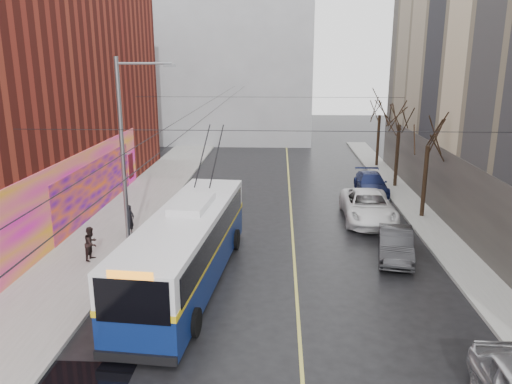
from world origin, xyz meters
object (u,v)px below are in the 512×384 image
parked_car_c (368,206)px  pedestrian_b (91,243)px  trolleybus (187,246)px  parked_car_d (371,184)px  streetlight_pole (126,152)px  pedestrian_a (130,220)px  tree_mid (400,113)px  following_car (226,198)px  tree_near (429,132)px  tree_far (380,106)px  parked_car_b (395,244)px

parked_car_c → pedestrian_b: bearing=-152.2°
trolleybus → parked_car_d: (9.91, 14.42, -0.90)m
streetlight_pole → trolleybus: 5.55m
streetlight_pole → pedestrian_a: size_ratio=5.59×
trolleybus → pedestrian_b: trolleybus is taller
trolleybus → pedestrian_a: 6.44m
tree_mid → following_car: (-11.46, -5.83, -4.57)m
tree_near → trolleybus: (-11.91, -9.13, -3.38)m
streetlight_pole → tree_far: streetlight_pole is taller
tree_mid → trolleybus: (-11.91, -16.13, -3.66)m
pedestrian_a → pedestrian_b: size_ratio=1.04×
trolleybus → parked_car_c: bearing=49.4°
streetlight_pole → pedestrian_b: bearing=-138.4°
tree_near → tree_far: bearing=90.0°
following_car → tree_mid: bearing=30.4°
streetlight_pole → trolleybus: streetlight_pole is taller
parked_car_d → pedestrian_a: 16.65m
tree_far → parked_car_d: bearing=-102.9°
tree_mid → parked_car_b: 14.20m
parked_car_b → parked_car_d: size_ratio=0.88×
tree_far → parked_car_d: size_ratio=1.37×
tree_mid → parked_car_b: tree_mid is taller
trolleybus → pedestrian_b: bearing=163.4°
parked_car_b → following_car: bearing=149.4°
pedestrian_b → tree_near: bearing=-56.7°
tree_near → tree_mid: tree_mid is taller
tree_near → tree_far: 14.00m
following_car → streetlight_pole: bearing=-113.7°
pedestrian_b → pedestrian_a: bearing=-4.3°
parked_car_b → pedestrian_b: bearing=-165.4°
tree_near → tree_far: (0.00, 14.00, 0.17)m
streetlight_pole → trolleybus: size_ratio=0.74×
streetlight_pole → tree_far: (15.14, 20.00, 0.30)m
trolleybus → following_car: size_ratio=3.03×
streetlight_pole → parked_car_d: size_ratio=1.88×
tree_far → parked_car_d: (-2.00, -8.71, -4.45)m
tree_far → parked_car_d: tree_far is taller
tree_mid → parked_car_d: size_ratio=1.39×
streetlight_pole → tree_far: 25.09m
parked_car_c → parked_car_d: parked_car_c is taller
tree_near → parked_car_b: tree_near is taller
tree_mid → parked_car_c: tree_mid is taller
parked_car_c → pedestrian_a: size_ratio=3.68×
parked_car_b → pedestrian_b: size_ratio=2.72×
parked_car_c → pedestrian_b: 14.98m
trolleybus → pedestrian_b: (-4.68, 1.85, -0.67)m
following_car → pedestrian_b: (-5.13, -8.46, 0.23)m
following_car → tree_far: bearing=51.6°
parked_car_b → parked_car_c: (-0.32, 5.57, 0.13)m
pedestrian_a → parked_car_b: bearing=-83.0°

